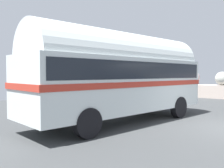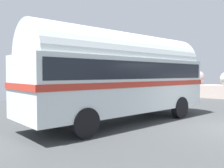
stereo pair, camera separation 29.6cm
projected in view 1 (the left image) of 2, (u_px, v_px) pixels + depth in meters
vintage_coach at (122, 73)px, 9.90m from camera, size 4.13×8.89×3.70m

